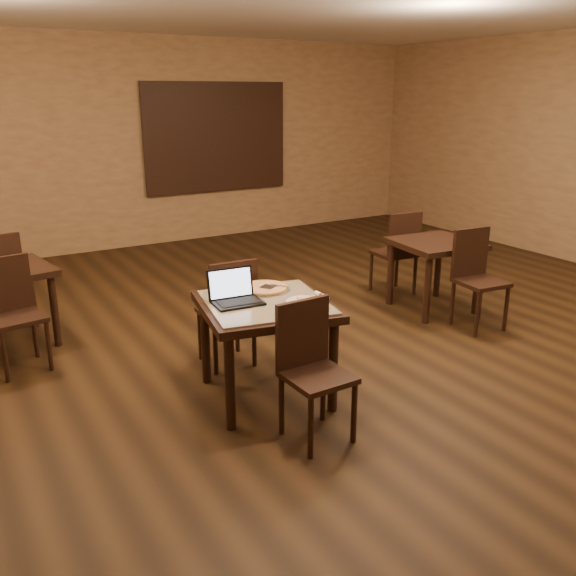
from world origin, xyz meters
TOP-DOWN VIEW (x-y plane):
  - ground at (0.00, 0.00)m, footprint 10.00×10.00m
  - wall_back at (0.00, 5.00)m, footprint 8.00×0.02m
  - mural at (0.50, 4.96)m, footprint 2.34×0.05m
  - tiled_table at (-1.47, -0.19)m, footprint 1.08×1.08m
  - chair_main_near at (-1.47, -0.81)m, footprint 0.42×0.42m
  - chair_main_far at (-1.47, 0.43)m, footprint 0.42×0.42m
  - laptop at (-1.67, -0.08)m, footprint 0.37×0.30m
  - plate at (-1.25, -0.37)m, footprint 0.27×0.27m
  - pizza_slice at (-1.25, -0.37)m, footprint 0.20×0.20m
  - pizza_pan at (-1.35, 0.05)m, footprint 0.39×0.39m
  - pizza_whole at (-1.35, 0.05)m, footprint 0.36×0.36m
  - spatula at (-1.33, 0.03)m, footprint 0.22×0.27m
  - napkin_roll at (-1.07, -0.33)m, footprint 0.04×0.15m
  - other_table_a at (1.00, 0.64)m, footprint 0.87×0.87m
  - other_table_a_chair_near at (1.01, 0.07)m, footprint 0.46×0.46m
  - other_table_a_chair_far at (0.99, 1.20)m, footprint 0.46×0.46m
  - other_table_b at (-3.00, 1.89)m, footprint 0.89×0.89m
  - other_table_b_chair_near at (-3.01, 1.35)m, footprint 0.47×0.47m

SIDE VIEW (x-z plane):
  - ground at x=0.00m, z-range 0.00..0.00m
  - chair_main_near at x=-1.47m, z-range 0.06..0.99m
  - other_table_b_chair_near at x=-3.01m, z-range 0.06..1.00m
  - chair_main_far at x=-1.47m, z-range 0.06..1.00m
  - other_table_a_chair_near at x=1.01m, z-range 0.06..1.03m
  - other_table_a_chair_far at x=0.99m, z-range 0.06..1.03m
  - other_table_b at x=-3.00m, z-range 0.24..0.96m
  - other_table_a at x=1.00m, z-range 0.25..0.99m
  - tiled_table at x=-1.47m, z-range 0.28..1.04m
  - pizza_pan at x=-1.35m, z-range 0.76..0.77m
  - plate at x=-1.25m, z-range 0.76..0.78m
  - napkin_roll at x=-1.07m, z-range 0.76..0.80m
  - pizza_whole at x=-1.35m, z-range 0.77..0.79m
  - pizza_slice at x=-1.25m, z-range 0.78..0.80m
  - spatula at x=-1.33m, z-range 0.78..0.80m
  - laptop at x=-1.67m, z-range 0.71..0.94m
  - wall_back at x=0.00m, z-range 0.00..3.00m
  - mural at x=0.50m, z-range 0.73..2.37m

